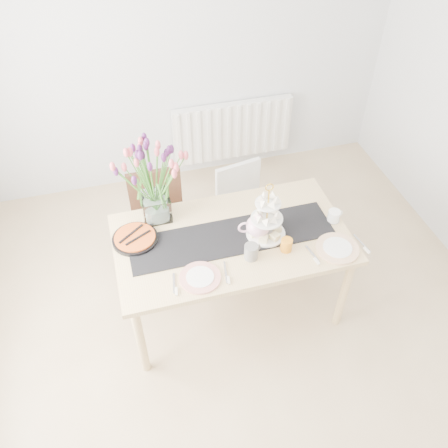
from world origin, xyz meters
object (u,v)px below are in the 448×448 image
object	(u,v)px
tulip_vase	(151,173)
mug_grey	(251,252)
teapot	(258,226)
plate_left	(200,278)
mug_orange	(286,245)
chair_white	(243,204)
tart_tin	(135,238)
radiator	(233,130)
cream_jug	(334,216)
chair_brown	(159,215)
cake_stand	(266,223)
plate_right	(337,248)
dining_table	(232,245)

from	to	relation	value
tulip_vase	mug_grey	size ratio (longest dim) A/B	6.55
teapot	plate_left	size ratio (longest dim) A/B	1.00
tulip_vase	mug_orange	distance (m)	1.01
chair_white	tart_tin	xyz separation A→B (m)	(-0.92, -0.48, 0.31)
chair_white	radiator	bearing A→B (deg)	67.77
radiator	mug_orange	world-z (taller)	mug_orange
cream_jug	plate_left	distance (m)	1.06
mug_grey	chair_brown	bearing A→B (deg)	96.93
cake_stand	tart_tin	xyz separation A→B (m)	(-0.87, 0.18, -0.10)
tulip_vase	cake_stand	size ratio (longest dim) A/B	1.78
tulip_vase	mug_orange	world-z (taller)	tulip_vase
chair_white	tulip_vase	bearing A→B (deg)	-169.61
plate_right	tart_tin	bearing A→B (deg)	161.11
mug_orange	plate_left	bearing A→B (deg)	142.82
teapot	mug_grey	bearing A→B (deg)	-113.49
chair_white	plate_left	world-z (taller)	chair_white
cream_jug	mug_grey	xyz separation A→B (m)	(-0.67, -0.18, 0.01)
chair_brown	mug_grey	size ratio (longest dim) A/B	7.89
teapot	tart_tin	world-z (taller)	teapot
dining_table	mug_grey	world-z (taller)	mug_grey
cream_jug	teapot	bearing A→B (deg)	170.40
cake_stand	cream_jug	bearing A→B (deg)	0.71
radiator	chair_brown	bearing A→B (deg)	-130.60
radiator	tart_tin	bearing A→B (deg)	-126.19
plate_left	cream_jug	bearing A→B (deg)	14.34
chair_brown	tulip_vase	bearing A→B (deg)	-97.14
chair_white	plate_left	distance (m)	1.12
tulip_vase	chair_brown	bearing A→B (deg)	82.30
plate_left	plate_right	distance (m)	0.94
tulip_vase	dining_table	bearing A→B (deg)	-36.64
chair_white	mug_grey	xyz separation A→B (m)	(-0.21, -0.83, 0.35)
teapot	mug_orange	bearing A→B (deg)	-46.91
tulip_vase	mug_grey	distance (m)	0.83
tulip_vase	tart_tin	distance (m)	0.46
cake_stand	plate_left	distance (m)	0.59
cake_stand	tart_tin	world-z (taller)	cake_stand
chair_white	cake_stand	world-z (taller)	cake_stand
chair_brown	tart_tin	xyz separation A→B (m)	(-0.22, -0.49, 0.28)
radiator	mug_grey	distance (m)	2.00
teapot	plate_right	distance (m)	0.55
tart_tin	mug_orange	size ratio (longest dim) A/B	3.38
chair_brown	cream_jug	distance (m)	1.36
chair_brown	cake_stand	bearing A→B (deg)	-45.57
chair_brown	mug_grey	world-z (taller)	mug_grey
cake_stand	mug_orange	size ratio (longest dim) A/B	4.31
dining_table	cake_stand	distance (m)	0.30
dining_table	plate_left	bearing A→B (deg)	-134.87
tulip_vase	plate_right	bearing A→B (deg)	-29.95
tart_tin	mug_grey	distance (m)	0.79
plate_right	mug_grey	bearing A→B (deg)	171.86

